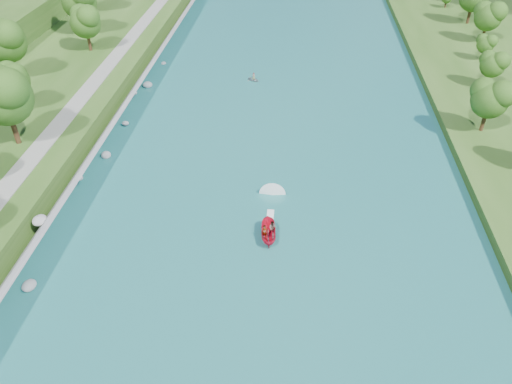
{
  "coord_description": "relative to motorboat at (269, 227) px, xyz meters",
  "views": [
    {
      "loc": [
        3.3,
        -39.91,
        40.63
      ],
      "look_at": [
        -1.11,
        11.31,
        2.5
      ],
      "focal_mm": 35.0,
      "sensor_mm": 36.0,
      "label": 1
    }
  ],
  "objects": [
    {
      "name": "raft",
      "position": [
        -5.88,
        44.54,
        -0.46
      ],
      "size": [
        3.03,
        2.86,
        1.6
      ],
      "rotation": [
        0.0,
        0.0,
        0.95
      ],
      "color": "gray",
      "rests_on": "river_water"
    },
    {
      "name": "river_water",
      "position": [
        -0.89,
        13.56,
        -0.87
      ],
      "size": [
        55.0,
        240.0,
        0.1
      ],
      "primitive_type": "cube",
      "color": "#195B62",
      "rests_on": "ground"
    },
    {
      "name": "trees_east",
      "position": [
        39.49,
        42.58,
        5.33
      ],
      "size": [
        17.66,
        142.4,
        11.69
      ],
      "color": "#2A4E15",
      "rests_on": "berm_east"
    },
    {
      "name": "riprap_bank",
      "position": [
        -26.73,
        12.7,
        0.87
      ],
      "size": [
        4.35,
        236.0,
        4.06
      ],
      "color": "slate",
      "rests_on": "ground"
    },
    {
      "name": "motorboat",
      "position": [
        0.0,
        0.0,
        0.0
      ],
      "size": [
        3.6,
        19.22,
        2.23
      ],
      "rotation": [
        0.0,
        0.0,
        3.24
      ],
      "color": "red",
      "rests_on": "river_water"
    },
    {
      "name": "ground",
      "position": [
        -0.89,
        -6.44,
        -0.92
      ],
      "size": [
        260.0,
        260.0,
        0.0
      ],
      "primitive_type": "plane",
      "color": "#2D5119",
      "rests_on": "ground"
    },
    {
      "name": "riverside_path",
      "position": [
        -33.39,
        13.56,
        2.63
      ],
      "size": [
        3.0,
        200.0,
        0.1
      ],
      "primitive_type": "cube",
      "color": "gray",
      "rests_on": "berm_west"
    }
  ]
}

